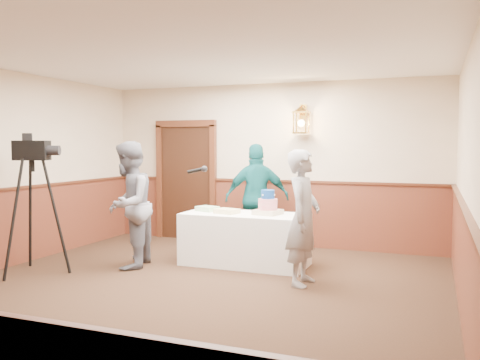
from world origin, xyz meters
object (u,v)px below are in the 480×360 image
(display_table, at_px, (245,239))
(tiered_cake, at_px, (268,205))
(sheet_cake_yellow, at_px, (227,211))
(sheet_cake_green, at_px, (207,209))
(assistant_p, at_px, (257,198))
(interviewer, at_px, (129,205))
(tv_camera_rig, at_px, (34,214))
(baker, at_px, (303,217))

(display_table, bearing_deg, tiered_cake, 4.47)
(tiered_cake, bearing_deg, sheet_cake_yellow, -170.17)
(display_table, xyz_separation_m, tiered_cake, (0.34, 0.03, 0.51))
(tiered_cake, distance_m, sheet_cake_green, 0.98)
(sheet_cake_yellow, xyz_separation_m, assistant_p, (0.12, 0.98, 0.10))
(tiered_cake, xyz_separation_m, assistant_p, (-0.47, 0.88, -0.01))
(display_table, height_order, assistant_p, assistant_p)
(sheet_cake_yellow, bearing_deg, sheet_cake_green, 159.30)
(interviewer, bearing_deg, assistant_p, 127.00)
(assistant_p, bearing_deg, sheet_cake_yellow, 59.19)
(interviewer, relative_size, tv_camera_rig, 1.00)
(interviewer, bearing_deg, sheet_cake_yellow, 104.97)
(sheet_cake_yellow, relative_size, assistant_p, 0.18)
(assistant_p, bearing_deg, sheet_cake_green, 35.32)
(sheet_cake_green, distance_m, tv_camera_rig, 2.42)
(tiered_cake, height_order, sheet_cake_green, tiered_cake)
(display_table, bearing_deg, assistant_p, 98.04)
(assistant_p, xyz_separation_m, tv_camera_rig, (-2.36, -2.39, -0.07))
(tiered_cake, height_order, assistant_p, assistant_p)
(interviewer, xyz_separation_m, tv_camera_rig, (-1.02, -0.74, -0.09))
(display_table, bearing_deg, interviewer, -153.12)
(display_table, height_order, sheet_cake_green, sheet_cake_green)
(interviewer, relative_size, baker, 1.06)
(baker, relative_size, tv_camera_rig, 0.94)
(tiered_cake, bearing_deg, baker, -46.67)
(sheet_cake_green, relative_size, tv_camera_rig, 0.16)
(interviewer, distance_m, baker, 2.52)
(tv_camera_rig, bearing_deg, sheet_cake_yellow, 11.04)
(sheet_cake_yellow, bearing_deg, display_table, 16.75)
(sheet_cake_green, distance_m, baker, 1.85)
(interviewer, distance_m, assistant_p, 2.13)
(sheet_cake_green, bearing_deg, interviewer, -135.95)
(baker, relative_size, assistant_p, 0.96)
(tiered_cake, height_order, interviewer, interviewer)
(interviewer, xyz_separation_m, assistant_p, (1.35, 1.65, -0.02))
(interviewer, xyz_separation_m, baker, (2.52, 0.03, -0.05))
(sheet_cake_yellow, height_order, tv_camera_rig, tv_camera_rig)
(assistant_p, bearing_deg, interviewer, 27.19)
(sheet_cake_yellow, bearing_deg, interviewer, -151.22)
(sheet_cake_green, bearing_deg, tv_camera_rig, -140.09)
(tiered_cake, xyz_separation_m, sheet_cake_yellow, (-0.59, -0.10, -0.11))
(display_table, distance_m, sheet_cake_yellow, 0.49)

